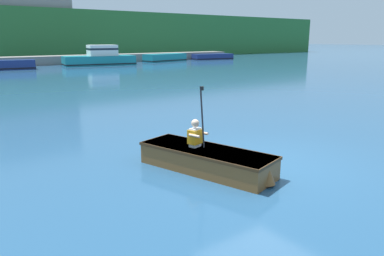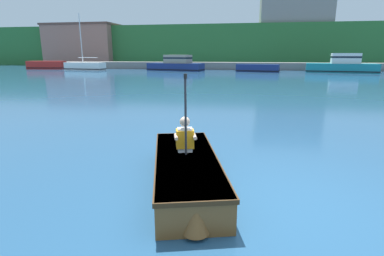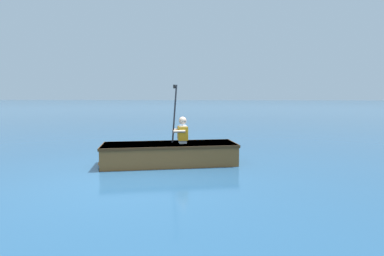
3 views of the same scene
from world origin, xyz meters
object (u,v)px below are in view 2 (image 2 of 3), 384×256
at_px(moored_boat_dock_center_near, 85,66).
at_px(person_paddler, 185,136).
at_px(rowboat_foreground, 187,170).
at_px(moored_boat_dock_east_inner, 342,65).
at_px(moored_boat_dock_west_end, 176,65).
at_px(moored_boat_outer_slip_west, 47,65).
at_px(moored_boat_dock_center_far, 258,68).

bearing_deg(moored_boat_dock_center_near, person_paddler, -57.94).
bearing_deg(rowboat_foreground, moored_boat_dock_east_inner, 70.63).
height_order(moored_boat_dock_west_end, moored_boat_dock_east_inner, moored_boat_dock_east_inner).
height_order(moored_boat_dock_center_near, person_paddler, moored_boat_dock_center_near).
bearing_deg(person_paddler, moored_boat_dock_east_inner, 70.30).
distance_m(moored_boat_dock_east_inner, rowboat_foreground, 33.05).
bearing_deg(moored_boat_outer_slip_west, moored_boat_dock_east_inner, -1.19).
xyz_separation_m(rowboat_foreground, person_paddler, (-0.09, 0.31, 0.48)).
xyz_separation_m(moored_boat_dock_center_far, moored_boat_dock_east_inner, (8.98, 0.61, 0.35)).
distance_m(moored_boat_dock_east_inner, person_paddler, 32.79).
xyz_separation_m(moored_boat_dock_west_end, rowboat_foreground, (7.60, -31.48, -0.44)).
relative_size(moored_boat_dock_west_end, moored_boat_dock_center_near, 1.07).
relative_size(moored_boat_dock_center_far, rowboat_foreground, 1.58).
relative_size(moored_boat_dock_west_end, moored_boat_dock_east_inner, 0.95).
xyz_separation_m(moored_boat_outer_slip_west, rowboat_foreground, (25.31, -31.93, -0.22)).
relative_size(moored_boat_dock_west_end, moored_boat_dock_center_far, 1.46).
xyz_separation_m(moored_boat_dock_west_end, moored_boat_dock_east_inner, (18.56, -0.30, 0.05)).
distance_m(moored_boat_dock_west_end, moored_boat_dock_center_far, 9.63).
height_order(moored_boat_outer_slip_west, person_paddler, person_paddler).
height_order(moored_boat_dock_center_near, moored_boat_dock_east_inner, moored_boat_dock_center_near).
height_order(moored_boat_dock_center_near, rowboat_foreground, moored_boat_dock_center_near).
bearing_deg(moored_boat_dock_center_far, person_paddler, -93.92).
height_order(moored_boat_dock_east_inner, person_paddler, moored_boat_dock_east_inner).
distance_m(moored_boat_dock_center_far, person_paddler, 30.33).
bearing_deg(moored_boat_outer_slip_west, rowboat_foreground, -51.60).
xyz_separation_m(moored_boat_dock_west_end, moored_boat_outer_slip_west, (-17.71, 0.46, -0.21)).
bearing_deg(person_paddler, rowboat_foreground, -74.19).
bearing_deg(moored_boat_dock_east_inner, moored_boat_outer_slip_west, 178.81).
bearing_deg(moored_boat_dock_west_end, person_paddler, -76.45).
relative_size(moored_boat_dock_center_near, person_paddler, 5.14).
height_order(moored_boat_dock_east_inner, rowboat_foreground, moored_boat_dock_east_inner).
xyz_separation_m(moored_boat_outer_slip_west, person_paddler, (25.22, -31.63, 0.25)).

